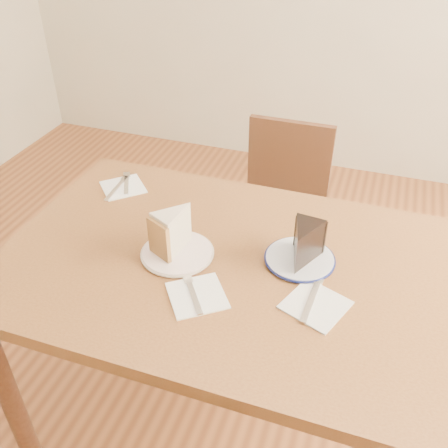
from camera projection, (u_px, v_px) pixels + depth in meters
ground at (223, 422)px, 1.77m from camera, size 4.00×4.00×0.00m
table at (223, 287)px, 1.39m from camera, size 1.20×0.80×0.75m
chair_far at (279, 215)px, 2.03m from camera, size 0.40×0.40×0.81m
plate_cream at (177, 253)px, 1.35m from camera, size 0.19×0.19×0.01m
plate_navy at (300, 259)px, 1.33m from camera, size 0.18×0.18×0.01m
carrot_cake at (176, 231)px, 1.33m from camera, size 0.12×0.13×0.11m
chocolate_cake at (303, 247)px, 1.28m from camera, size 0.09×0.12×0.09m
napkin_cream at (197, 295)px, 1.22m from camera, size 0.19×0.19×0.00m
napkin_navy at (315, 305)px, 1.19m from camera, size 0.18×0.18×0.00m
napkin_spare at (123, 187)px, 1.63m from camera, size 0.18×0.18×0.00m
fork_cream at (193, 294)px, 1.22m from camera, size 0.09×0.12×0.00m
knife_navy at (312, 298)px, 1.21m from camera, size 0.03×0.17×0.00m
fork_spare at (126, 183)px, 1.64m from camera, size 0.08×0.13×0.00m
knife_spare at (117, 188)px, 1.62m from camera, size 0.02×0.16×0.00m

